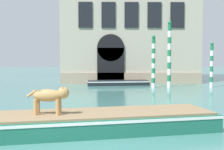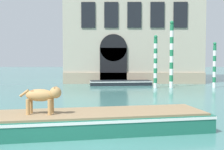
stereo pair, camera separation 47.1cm
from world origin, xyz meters
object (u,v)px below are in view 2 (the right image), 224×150
boat_foreground (71,122)px  mooring_pole_2 (214,65)px  dog_on_deck (43,96)px  mooring_pole_1 (172,54)px  boat_moored_near_palazzo (120,83)px  mooring_pole_0 (155,61)px

boat_foreground → mooring_pole_2: 15.64m
boat_foreground → dog_on_deck: size_ratio=6.92×
boat_foreground → mooring_pole_2: mooring_pole_2 is taller
dog_on_deck → mooring_pole_1: 14.68m
boat_moored_near_palazzo → mooring_pole_0: 3.63m
boat_foreground → boat_moored_near_palazzo: size_ratio=1.75×
boat_moored_near_palazzo → mooring_pole_1: mooring_pole_1 is taller
boat_moored_near_palazzo → mooring_pole_1: bearing=-35.1°
boat_moored_near_palazzo → mooring_pole_2: bearing=-22.3°
dog_on_deck → boat_moored_near_palazzo: bearing=84.7°
mooring_pole_1 → mooring_pole_2: bearing=1.2°
dog_on_deck → mooring_pole_0: size_ratio=0.33×
boat_moored_near_palazzo → boat_foreground: bearing=-102.9°
boat_foreground → dog_on_deck: bearing=-174.4°
boat_moored_near_palazzo → mooring_pole_2: size_ratio=1.50×
boat_foreground → mooring_pole_0: bearing=60.5°
boat_foreground → mooring_pole_1: size_ratio=1.79×
boat_foreground → mooring_pole_1: (5.31, 13.07, 2.09)m
boat_foreground → boat_moored_near_palazzo: bearing=71.8°
mooring_pole_1 → dog_on_deck: bearing=-114.5°
mooring_pole_1 → boat_foreground: bearing=-112.1°
dog_on_deck → mooring_pole_0: bearing=73.5°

